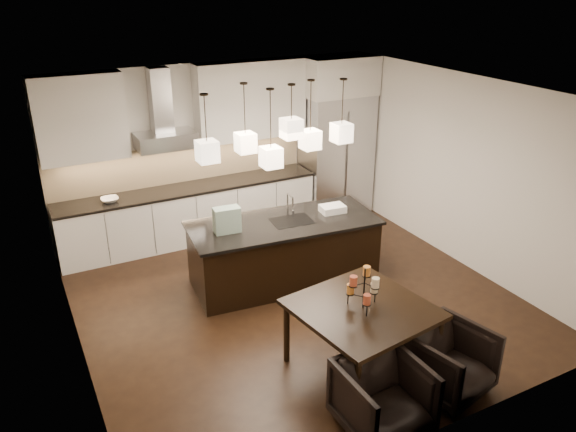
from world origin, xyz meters
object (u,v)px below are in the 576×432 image
island_body (284,253)px  armchair_left (383,398)px  refrigerator (336,155)px  dining_table (361,338)px  armchair_right (450,361)px

island_body → armchair_left: island_body is taller
refrigerator → island_body: bearing=-136.9°
dining_table → armchair_right: 0.95m
armchair_left → island_body: bearing=80.5°
dining_table → armchair_left: (-0.33, -0.85, -0.03)m
armchair_right → refrigerator: bearing=59.3°
island_body → armchair_right: 2.88m
island_body → dining_table: (-0.13, -2.12, -0.05)m
armchair_left → armchair_right: bearing=7.4°
refrigerator → island_body: refrigerator is taller
dining_table → armchair_right: size_ratio=1.69×
dining_table → armchair_left: size_ratio=1.66×
dining_table → armchair_left: 0.91m
refrigerator → island_body: 2.82m
armchair_left → armchair_right: armchair_left is taller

